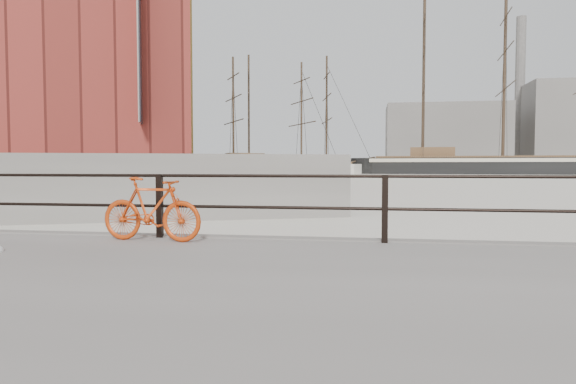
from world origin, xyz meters
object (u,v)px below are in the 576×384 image
at_px(barque_black, 502,174).
at_px(schooner_left, 268,175).
at_px(schooner_mid, 288,174).
at_px(workboat_near, 35,182).
at_px(workboat_far, 96,179).
at_px(bicycle, 151,209).

bearing_deg(barque_black, schooner_left, -158.80).
relative_size(schooner_mid, workboat_near, 2.58).
height_order(workboat_near, workboat_far, same).
bearing_deg(workboat_far, workboat_near, -109.97).
bearing_deg(schooner_left, bicycle, -110.02).
relative_size(bicycle, barque_black, 0.03).
bearing_deg(bicycle, workboat_near, 132.92).
distance_m(barque_black, workboat_near, 71.07).
distance_m(barque_black, workboat_far, 64.52).
bearing_deg(workboat_near, schooner_left, 72.55).
xyz_separation_m(barque_black, workboat_far, (-50.59, -40.04, 0.00)).
distance_m(barque_black, schooner_mid, 35.99).
bearing_deg(schooner_left, workboat_near, -138.79).
distance_m(schooner_mid, workboat_far, 39.34).
bearing_deg(workboat_far, bicycle, -78.38).
height_order(barque_black, schooner_mid, barque_black).
relative_size(bicycle, workboat_near, 0.14).
height_order(bicycle, schooner_left, schooner_left).
bearing_deg(bicycle, schooner_mid, 103.06).
height_order(schooner_left, workboat_near, schooner_left).
bearing_deg(barque_black, bicycle, -102.20).
distance_m(barque_black, schooner_left, 39.34).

